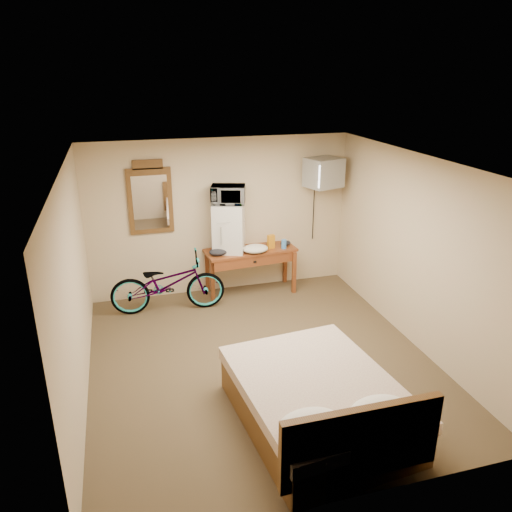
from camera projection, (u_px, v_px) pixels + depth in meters
name	position (u px, v px, depth m)	size (l,w,h in m)	color
room	(261.00, 269.00, 5.91)	(4.60, 4.64, 2.50)	#413220
desk	(251.00, 256.00, 8.03)	(1.50, 0.68, 0.75)	brown
mini_fridge	(229.00, 228.00, 7.82)	(0.60, 0.59, 0.78)	silver
microwave	(228.00, 195.00, 7.63)	(0.51, 0.35, 0.28)	silver
snack_bag	(271.00, 242.00, 8.02)	(0.11, 0.07, 0.23)	orange
blue_cup	(284.00, 244.00, 8.03)	(0.08, 0.08, 0.15)	#3E81D4
cloth_cream	(255.00, 249.00, 7.86)	(0.41, 0.31, 0.13)	beige
cloth_dark_a	(218.00, 252.00, 7.75)	(0.30, 0.22, 0.11)	black
cloth_dark_b	(285.00, 243.00, 8.18)	(0.17, 0.14, 0.08)	black
crt_television	(324.00, 173.00, 7.90)	(0.63, 0.67, 0.46)	black
wall_mirror	(150.00, 198.00, 7.54)	(0.67, 0.04, 1.13)	brown
bicycle	(168.00, 283.00, 7.50)	(0.60, 1.70, 0.90)	black
bed	(319.00, 404.00, 5.07)	(1.67, 2.10, 0.90)	brown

